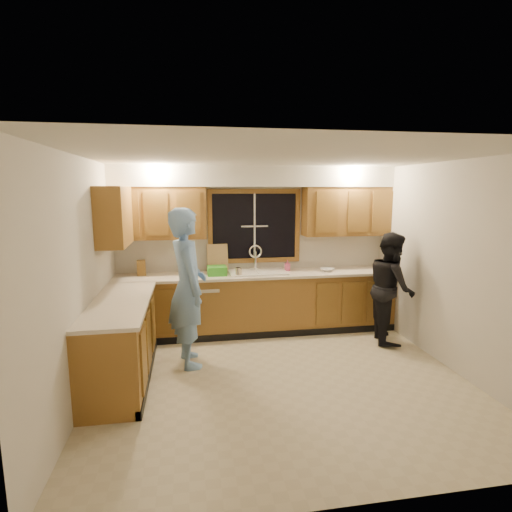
{
  "coord_description": "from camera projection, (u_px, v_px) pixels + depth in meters",
  "views": [
    {
      "loc": [
        -1.0,
        -4.19,
        2.16
      ],
      "look_at": [
        -0.19,
        0.65,
        1.34
      ],
      "focal_mm": 28.0,
      "sensor_mm": 36.0,
      "label": 1
    }
  ],
  "objects": [
    {
      "name": "woman",
      "position": [
        391.0,
        287.0,
        5.67
      ],
      "size": [
        0.76,
        0.89,
        1.57
      ],
      "primitive_type": "imported",
      "rotation": [
        0.0,
        0.0,
        1.33
      ],
      "color": "black",
      "rests_on": "floor"
    },
    {
      "name": "bowl",
      "position": [
        327.0,
        270.0,
        6.11
      ],
      "size": [
        0.24,
        0.24,
        0.05
      ],
      "primitive_type": "imported",
      "rotation": [
        0.0,
        0.0,
        0.25
      ],
      "color": "silver",
      "rests_on": "countertop_back"
    },
    {
      "name": "base_cabinets_back",
      "position": [
        258.0,
        304.0,
        6.08
      ],
      "size": [
        4.2,
        0.6,
        0.88
      ],
      "primitive_type": "cube",
      "color": "olive",
      "rests_on": "ground"
    },
    {
      "name": "can_right",
      "position": [
        238.0,
        272.0,
        5.73
      ],
      "size": [
        0.09,
        0.09,
        0.13
      ],
      "primitive_type": "cylinder",
      "rotation": [
        0.0,
        0.0,
        -0.22
      ],
      "color": "beige",
      "rests_on": "countertop_back"
    },
    {
      "name": "upper_cabinets_left",
      "position": [
        159.0,
        213.0,
        5.75
      ],
      "size": [
        1.35,
        0.33,
        0.75
      ],
      "primitive_type": "cube",
      "color": "olive",
      "rests_on": "wall_back"
    },
    {
      "name": "base_cabinets_left",
      "position": [
        121.0,
        342.0,
        4.57
      ],
      "size": [
        0.6,
        1.9,
        0.88
      ],
      "primitive_type": "cube",
      "color": "olive",
      "rests_on": "ground"
    },
    {
      "name": "floor",
      "position": [
        281.0,
        379.0,
        4.59
      ],
      "size": [
        4.2,
        4.2,
        0.0
      ],
      "primitive_type": "plane",
      "color": "#C1B594",
      "rests_on": "ground"
    },
    {
      "name": "knife_block",
      "position": [
        141.0,
        268.0,
        5.82
      ],
      "size": [
        0.13,
        0.11,
        0.23
      ],
      "primitive_type": "cube",
      "rotation": [
        0.0,
        0.0,
        0.09
      ],
      "color": "brown",
      "rests_on": "countertop_back"
    },
    {
      "name": "countertop_left",
      "position": [
        121.0,
        303.0,
        4.49
      ],
      "size": [
        0.63,
        1.9,
        0.04
      ],
      "primitive_type": "cube",
      "color": "silver",
      "rests_on": "base_cabinets_left"
    },
    {
      "name": "upper_cabinets_right",
      "position": [
        346.0,
        211.0,
        6.21
      ],
      "size": [
        1.35,
        0.33,
        0.75
      ],
      "primitive_type": "cube",
      "color": "olive",
      "rests_on": "wall_back"
    },
    {
      "name": "dishwasher",
      "position": [
        201.0,
        309.0,
        5.93
      ],
      "size": [
        0.6,
        0.56,
        0.82
      ],
      "primitive_type": "cube",
      "color": "white",
      "rests_on": "floor"
    },
    {
      "name": "wall_back",
      "position": [
        254.0,
        249.0,
        6.24
      ],
      "size": [
        4.2,
        0.0,
        4.2
      ],
      "primitive_type": "plane",
      "rotation": [
        1.57,
        0.0,
        0.0
      ],
      "color": "beige",
      "rests_on": "ground"
    },
    {
      "name": "man",
      "position": [
        188.0,
        288.0,
        4.88
      ],
      "size": [
        0.6,
        0.79,
        1.95
      ],
      "primitive_type": "imported",
      "rotation": [
        0.0,
        0.0,
        1.77
      ],
      "color": "#73A0DA",
      "rests_on": "floor"
    },
    {
      "name": "cutting_board",
      "position": [
        218.0,
        258.0,
        6.08
      ],
      "size": [
        0.33,
        0.14,
        0.42
      ],
      "primitive_type": "cube",
      "rotation": [
        -0.21,
        0.0,
        0.09
      ],
      "color": "tan",
      "rests_on": "countertop_back"
    },
    {
      "name": "soffit",
      "position": [
        256.0,
        177.0,
        5.88
      ],
      "size": [
        4.2,
        0.35,
        0.3
      ],
      "primitive_type": "cube",
      "color": "white",
      "rests_on": "wall_back"
    },
    {
      "name": "dish_crate",
      "position": [
        217.0,
        271.0,
        5.86
      ],
      "size": [
        0.28,
        0.26,
        0.13
      ],
      "primitive_type": "cube",
      "rotation": [
        0.0,
        0.0,
        0.01
      ],
      "color": "green",
      "rests_on": "countertop_back"
    },
    {
      "name": "can_left",
      "position": [
        240.0,
        272.0,
        5.76
      ],
      "size": [
        0.08,
        0.08,
        0.12
      ],
      "primitive_type": "cylinder",
      "rotation": [
        0.0,
        0.0,
        0.17
      ],
      "color": "beige",
      "rests_on": "countertop_back"
    },
    {
      "name": "stove",
      "position": [
        112.0,
        362.0,
        4.01
      ],
      "size": [
        0.58,
        0.75,
        0.9
      ],
      "primitive_type": "cube",
      "color": "white",
      "rests_on": "floor"
    },
    {
      "name": "upper_cabinets_return",
      "position": [
        114.0,
        216.0,
        5.06
      ],
      "size": [
        0.33,
        0.9,
        0.75
      ],
      "primitive_type": "cube",
      "color": "olive",
      "rests_on": "wall_left"
    },
    {
      "name": "wall_right",
      "position": [
        455.0,
        267.0,
        4.73
      ],
      "size": [
        0.0,
        3.8,
        3.8
      ],
      "primitive_type": "plane",
      "rotation": [
        1.57,
        0.0,
        -1.57
      ],
      "color": "beige",
      "rests_on": "ground"
    },
    {
      "name": "wall_left",
      "position": [
        81.0,
        280.0,
        4.04
      ],
      "size": [
        0.0,
        3.8,
        3.8
      ],
      "primitive_type": "plane",
      "rotation": [
        1.57,
        0.0,
        1.57
      ],
      "color": "beige",
      "rests_on": "ground"
    },
    {
      "name": "window_frame",
      "position": [
        254.0,
        226.0,
        6.17
      ],
      "size": [
        1.44,
        0.03,
        1.14
      ],
      "color": "black",
      "rests_on": "wall_back"
    },
    {
      "name": "countertop_back",
      "position": [
        258.0,
        275.0,
        5.99
      ],
      "size": [
        4.2,
        0.63,
        0.04
      ],
      "primitive_type": "cube",
      "color": "silver",
      "rests_on": "base_cabinets_back"
    },
    {
      "name": "ceiling",
      "position": [
        284.0,
        157.0,
        4.18
      ],
      "size": [
        4.2,
        4.2,
        0.0
      ],
      "primitive_type": "plane",
      "rotation": [
        3.14,
        0.0,
        0.0
      ],
      "color": "silver"
    },
    {
      "name": "sink",
      "position": [
        258.0,
        277.0,
        6.01
      ],
      "size": [
        0.86,
        0.52,
        0.57
      ],
      "color": "white",
      "rests_on": "countertop_back"
    },
    {
      "name": "soap_bottle",
      "position": [
        287.0,
        265.0,
        6.16
      ],
      "size": [
        0.08,
        0.08,
        0.17
      ],
      "primitive_type": "imported",
      "rotation": [
        0.0,
        0.0,
        -0.08
      ],
      "color": "#D65183",
      "rests_on": "countertop_back"
    }
  ]
}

